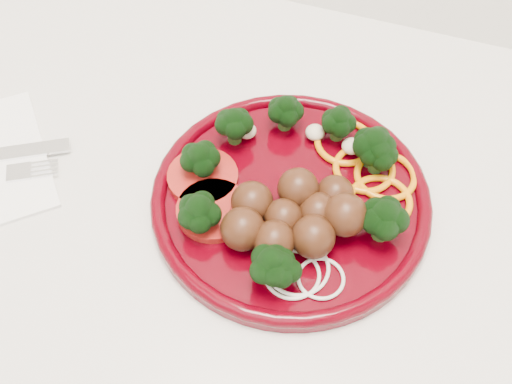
% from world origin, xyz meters
% --- Properties ---
extents(counter, '(2.40, 0.60, 0.90)m').
position_xyz_m(counter, '(0.00, 1.70, 0.45)').
color(counter, silver).
rests_on(counter, ground).
extents(plate, '(0.26, 0.26, 0.05)m').
position_xyz_m(plate, '(0.27, 1.71, 0.92)').
color(plate, '#3D0008').
rests_on(plate, counter).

